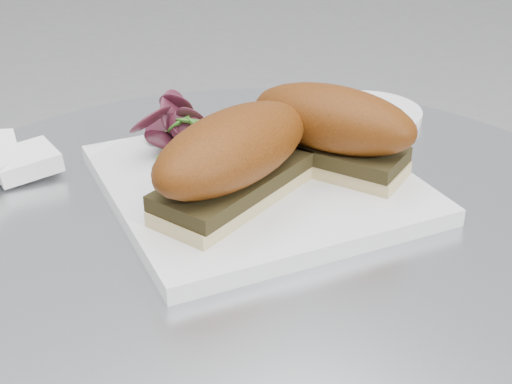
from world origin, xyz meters
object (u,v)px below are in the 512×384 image
(sandwich_left, at_px, (233,157))
(saucer, at_px, (367,114))
(plate, at_px, (257,183))
(sandwich_right, at_px, (332,127))

(sandwich_left, distance_m, saucer, 0.28)
(sandwich_left, bearing_deg, saucer, 3.37)
(plate, distance_m, saucer, 0.22)
(sandwich_left, xyz_separation_m, saucer, (0.25, 0.09, -0.05))
(plate, height_order, saucer, plate)
(sandwich_right, distance_m, saucer, 0.18)
(sandwich_left, height_order, saucer, sandwich_left)
(plate, height_order, sandwich_right, sandwich_right)
(plate, relative_size, sandwich_left, 1.37)
(plate, relative_size, sandwich_right, 1.51)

